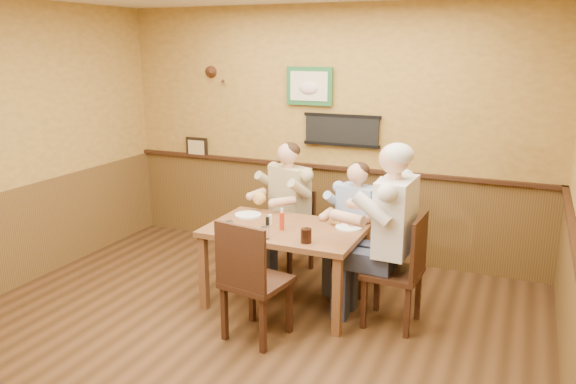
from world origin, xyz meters
name	(u,v)px	position (x,y,z in m)	size (l,w,h in m)	color
room	(238,139)	(0.13, 0.17, 1.69)	(5.02, 5.03, 2.81)	#372110
dining_table	(285,237)	(0.14, 1.02, 0.66)	(1.40, 0.90, 0.75)	brown
chair_back_left	(290,231)	(-0.16, 1.81, 0.44)	(0.40, 0.40, 0.87)	#391F12
chair_back_right	(357,248)	(0.63, 1.67, 0.40)	(0.37, 0.37, 0.80)	#391F12
chair_right_end	(393,270)	(1.14, 1.02, 0.50)	(0.46, 0.46, 1.00)	#391F12
chair_near_side	(257,279)	(0.17, 0.37, 0.51)	(0.47, 0.47, 1.03)	#391F12
diner_tan_shirt	(290,214)	(-0.16, 1.81, 0.62)	(0.58, 0.58, 1.25)	#C9B98A
diner_blue_polo	(357,232)	(0.63, 1.67, 0.57)	(0.53, 0.53, 1.14)	#8EA7D5
diner_white_elder	(394,246)	(1.14, 1.02, 0.71)	(0.66, 0.66, 1.43)	silver
water_glass_left	(229,227)	(-0.25, 0.69, 0.80)	(0.07, 0.07, 0.11)	white
water_glass_mid	(265,233)	(0.11, 0.67, 0.80)	(0.07, 0.07, 0.11)	white
cola_tumbler	(306,236)	(0.46, 0.72, 0.81)	(0.09, 0.09, 0.12)	black
hot_sauce_bottle	(282,220)	(0.14, 0.95, 0.84)	(0.04, 0.04, 0.18)	#B72D13
salt_shaker	(270,220)	(-0.02, 1.04, 0.80)	(0.04, 0.04, 0.09)	white
pepper_shaker	(267,221)	(-0.04, 1.01, 0.79)	(0.03, 0.03, 0.08)	black
plate_far_left	(248,215)	(-0.34, 1.21, 0.76)	(0.26, 0.26, 0.02)	white
plate_far_right	(349,227)	(0.68, 1.23, 0.76)	(0.24, 0.24, 0.02)	white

